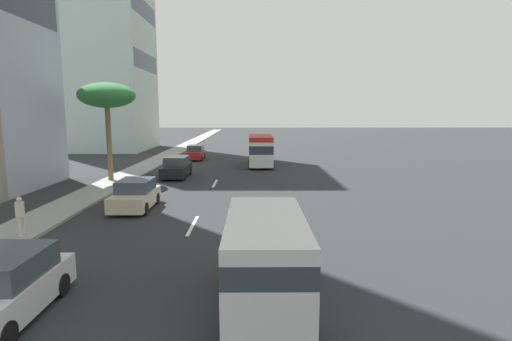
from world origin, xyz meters
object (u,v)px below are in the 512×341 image
at_px(car_lead, 195,153).
at_px(car_fourth, 135,195).
at_px(car_sixth, 177,167).
at_px(van_fifth, 266,256).
at_px(palm_tree, 107,96).
at_px(car_third, 4,289).
at_px(minibus_second, 261,150).
at_px(pedestrian_near_lamp, 20,214).

height_order(car_lead, car_fourth, car_fourth).
bearing_deg(car_lead, car_fourth, -0.12).
relative_size(car_fourth, car_sixth, 0.89).
bearing_deg(van_fifth, palm_tree, 29.52).
height_order(car_third, car_fourth, car_third).
relative_size(van_fifth, car_sixth, 1.13).
relative_size(minibus_second, car_fourth, 1.51).
bearing_deg(pedestrian_near_lamp, minibus_second, -136.58).
bearing_deg(minibus_second, car_lead, 52.61).
bearing_deg(van_fifth, pedestrian_near_lamp, 59.67).
bearing_deg(car_third, minibus_second, 166.19).
distance_m(car_lead, car_fourth, 22.63).
distance_m(car_sixth, palm_tree, 7.53).
bearing_deg(pedestrian_near_lamp, car_lead, -118.43).
height_order(car_lead, car_third, car_third).
bearing_deg(car_third, car_fourth, -179.72).
distance_m(minibus_second, palm_tree, 15.15).
xyz_separation_m(car_third, car_sixth, (22.44, -0.15, -0.00)).
bearing_deg(van_fifth, car_fourth, 31.41).
bearing_deg(car_fourth, palm_tree, -153.05).
height_order(minibus_second, car_sixth, minibus_second).
xyz_separation_m(car_fourth, palm_tree, (8.51, 4.33, 5.61)).
distance_m(minibus_second, pedestrian_near_lamp, 24.71).
height_order(car_lead, minibus_second, minibus_second).
distance_m(car_third, car_sixth, 22.44).
xyz_separation_m(minibus_second, palm_tree, (-8.67, 11.49, 4.74)).
bearing_deg(pedestrian_near_lamp, car_sixth, -123.87).
bearing_deg(palm_tree, van_fifth, -150.48).
distance_m(car_lead, palm_tree, 15.80).
bearing_deg(car_third, car_lead, -179.98).
xyz_separation_m(car_lead, pedestrian_near_lamp, (-27.85, 3.27, 0.30)).
height_order(car_fourth, pedestrian_near_lamp, pedestrian_near_lamp).
xyz_separation_m(minibus_second, pedestrian_near_lamp, (-22.41, 10.38, -0.57)).
height_order(minibus_second, pedestrian_near_lamp, minibus_second).
bearing_deg(car_sixth, car_lead, -179.21).
relative_size(car_third, car_fourth, 1.06).
bearing_deg(palm_tree, car_lead, -17.23).
relative_size(car_lead, minibus_second, 0.66).
bearing_deg(palm_tree, car_sixth, -63.86).
height_order(car_third, palm_tree, palm_tree).
bearing_deg(car_fourth, car_sixth, 178.88).
relative_size(car_lead, van_fifth, 0.79).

